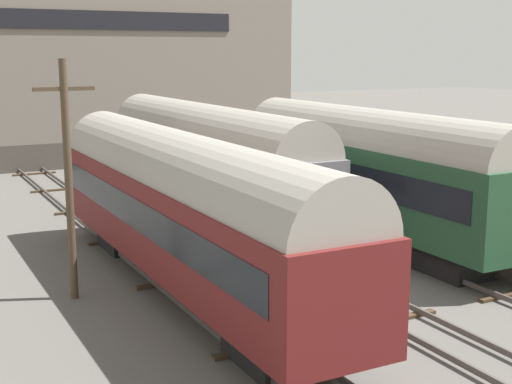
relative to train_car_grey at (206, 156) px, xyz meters
The scene contains 11 objects.
ground_plane 10.89m from the train_car_grey, 90.00° to the right, with size 200.00×200.00×0.00m, color #56544F.
track_left 11.74m from the train_car_grey, 113.06° to the right, with size 2.60×60.00×0.26m.
track_middle 10.86m from the train_car_grey, 90.00° to the right, with size 2.60×60.00×0.26m.
track_right 11.74m from the train_car_grey, 66.94° to the right, with size 2.60×60.00×0.26m.
train_car_grey is the anchor object (origin of this frame).
train_car_green 7.38m from the train_car_grey, 52.83° to the right, with size 2.92×15.54×5.33m.
train_car_maroon 9.50m from the train_car_grey, 117.97° to the right, with size 3.02×18.06×5.10m.
bench 12.77m from the train_car_grey, 56.03° to the right, with size 1.40×0.40×0.91m.
person_worker 12.59m from the train_car_grey, 101.70° to the right, with size 0.32×0.32×1.86m.
utility_pole 10.65m from the train_car_grey, 136.40° to the right, with size 1.80×0.24×7.31m.
warehouse_building 25.20m from the train_car_grey, 95.66° to the left, with size 34.18×13.58×17.26m.
Camera 1 is at (-12.44, -18.09, 7.49)m, focal length 50.00 mm.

